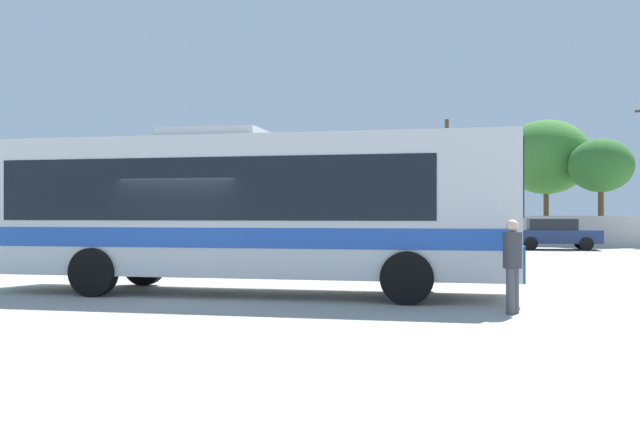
% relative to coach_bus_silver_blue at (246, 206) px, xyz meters
% --- Properties ---
extents(ground_plane, '(300.00, 300.00, 0.00)m').
position_rel_coach_bus_silver_blue_xyz_m(ground_plane, '(-1.01, 9.49, -1.94)').
color(ground_plane, '#A3A099').
extents(perimeter_wall, '(80.00, 0.30, 1.66)m').
position_rel_coach_bus_silver_blue_xyz_m(perimeter_wall, '(-1.01, 25.65, -1.11)').
color(perimeter_wall, beige).
rests_on(perimeter_wall, ground_plane).
extents(coach_bus_silver_blue, '(11.60, 3.41, 3.64)m').
position_rel_coach_bus_silver_blue_xyz_m(coach_bus_silver_blue, '(0.00, 0.00, 0.00)').
color(coach_bus_silver_blue, silver).
rests_on(coach_bus_silver_blue, ground_plane).
extents(attendant_by_bus_door, '(0.46, 0.46, 1.66)m').
position_rel_coach_bus_silver_blue_xyz_m(attendant_by_bus_door, '(5.73, -1.69, -1.00)').
color(attendant_by_bus_door, '#4C4C51').
rests_on(attendant_by_bus_door, ground_plane).
extents(parked_car_leftmost_white, '(4.67, 2.20, 1.46)m').
position_rel_coach_bus_silver_blue_xyz_m(parked_car_leftmost_white, '(-11.05, 22.44, -1.16)').
color(parked_car_leftmost_white, silver).
rests_on(parked_car_leftmost_white, ground_plane).
extents(parked_car_second_silver, '(4.38, 2.28, 1.44)m').
position_rel_coach_bus_silver_blue_xyz_m(parked_car_second_silver, '(-4.44, 22.50, -1.17)').
color(parked_car_second_silver, '#B7BABF').
rests_on(parked_car_second_silver, ground_plane).
extents(parked_car_third_red, '(4.19, 2.21, 1.51)m').
position_rel_coach_bus_silver_blue_xyz_m(parked_car_third_red, '(1.65, 22.79, -1.15)').
color(parked_car_third_red, red).
rests_on(parked_car_third_red, ground_plane).
extents(parked_car_rightmost_dark_blue, '(4.28, 2.25, 1.52)m').
position_rel_coach_bus_silver_blue_xyz_m(parked_car_rightmost_dark_blue, '(7.45, 22.31, -1.14)').
color(parked_car_rightmost_dark_blue, navy).
rests_on(parked_car_rightmost_dark_blue, ground_plane).
extents(utility_pole_far, '(1.77, 0.57, 7.47)m').
position_rel_coach_bus_silver_blue_xyz_m(utility_pole_far, '(1.52, 28.36, 1.97)').
color(utility_pole_far, '#4C3823').
rests_on(utility_pole_far, ground_plane).
extents(roadside_tree_left, '(4.66, 4.66, 7.37)m').
position_rel_coach_bus_silver_blue_xyz_m(roadside_tree_left, '(-16.46, 27.89, 3.43)').
color(roadside_tree_left, brown).
rests_on(roadside_tree_left, ground_plane).
extents(roadside_tree_midleft, '(4.86, 4.86, 6.45)m').
position_rel_coach_bus_silver_blue_xyz_m(roadside_tree_midleft, '(-8.39, 29.71, 2.43)').
color(roadside_tree_midleft, brown).
rests_on(roadside_tree_midleft, ground_plane).
extents(roadside_tree_midright, '(5.35, 5.35, 7.53)m').
position_rel_coach_bus_silver_blue_xyz_m(roadside_tree_midright, '(7.30, 30.72, 3.31)').
color(roadside_tree_midright, brown).
rests_on(roadside_tree_midright, ground_plane).
extents(roadside_tree_right, '(3.59, 3.59, 6.05)m').
position_rel_coach_bus_silver_blue_xyz_m(roadside_tree_right, '(10.18, 28.22, 2.56)').
color(roadside_tree_right, brown).
rests_on(roadside_tree_right, ground_plane).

